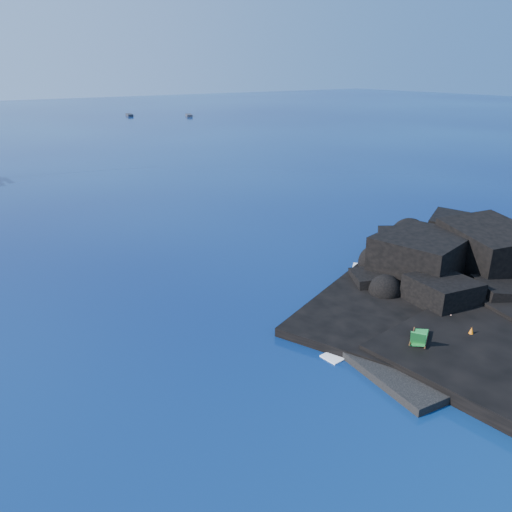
{
  "coord_description": "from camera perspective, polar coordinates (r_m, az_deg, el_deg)",
  "views": [
    {
      "loc": [
        -13.42,
        -11.01,
        12.11
      ],
      "look_at": [
        1.51,
        10.76,
        2.0
      ],
      "focal_mm": 35.0,
      "sensor_mm": 36.0,
      "label": 1
    }
  ],
  "objects": [
    {
      "name": "distant_boat_b",
      "position": [
        132.43,
        -7.67,
        15.53
      ],
      "size": [
        2.75,
        4.5,
        0.57
      ],
      "primitive_type": "cube",
      "rotation": [
        0.0,
        0.0,
        -0.36
      ],
      "color": "#2B2B31",
      "rests_on": "ground"
    },
    {
      "name": "marker_cone",
      "position": [
        25.1,
        23.35,
        -8.09
      ],
      "size": [
        0.47,
        0.47,
        0.6
      ],
      "primitive_type": "cone",
      "rotation": [
        0.0,
        0.0,
        0.22
      ],
      "color": "orange",
      "rests_on": "beach"
    },
    {
      "name": "sunbather",
      "position": [
        26.15,
        20.84,
        -6.84
      ],
      "size": [
        1.88,
        0.65,
        0.25
      ],
      "primitive_type": null,
      "rotation": [
        0.0,
        0.0,
        0.1
      ],
      "color": "tan",
      "rests_on": "towel"
    },
    {
      "name": "towel",
      "position": [
        26.22,
        20.8,
        -7.13
      ],
      "size": [
        2.03,
        1.12,
        0.05
      ],
      "primitive_type": "cube",
      "rotation": [
        0.0,
        0.0,
        0.1
      ],
      "color": "white",
      "rests_on": "beach"
    },
    {
      "name": "deck_chair",
      "position": [
        23.65,
        18.23,
        -8.35
      ],
      "size": [
        1.9,
        1.58,
        1.21
      ],
      "primitive_type": null,
      "rotation": [
        0.0,
        0.0,
        0.56
      ],
      "color": "#18702C",
      "rests_on": "beach"
    },
    {
      "name": "distant_boat_a",
      "position": [
        136.32,
        -14.26,
        15.24
      ],
      "size": [
        2.09,
        4.34,
        0.56
      ],
      "primitive_type": "cube",
      "rotation": [
        0.0,
        0.0,
        -0.2
      ],
      "color": "black",
      "rests_on": "ground"
    },
    {
      "name": "beach",
      "position": [
        24.5,
        20.05,
        -10.08
      ],
      "size": [
        9.08,
        6.86,
        0.7
      ],
      "primitive_type": "cube",
      "rotation": [
        0.0,
        0.0,
        -0.1
      ],
      "color": "black",
      "rests_on": "ground"
    },
    {
      "name": "ground",
      "position": [
        21.17,
        13.68,
        -14.63
      ],
      "size": [
        400.0,
        400.0,
        0.0
      ],
      "primitive_type": "plane",
      "color": "#030431",
      "rests_on": "ground"
    },
    {
      "name": "surf_foam",
      "position": [
        27.25,
        13.1,
        -6.03
      ],
      "size": [
        10.0,
        8.0,
        0.06
      ],
      "primitive_type": null,
      "color": "white",
      "rests_on": "ground"
    },
    {
      "name": "headland",
      "position": [
        32.27,
        25.5,
        -3.26
      ],
      "size": [
        24.0,
        24.0,
        3.6
      ],
      "primitive_type": null,
      "color": "black",
      "rests_on": "ground"
    }
  ]
}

